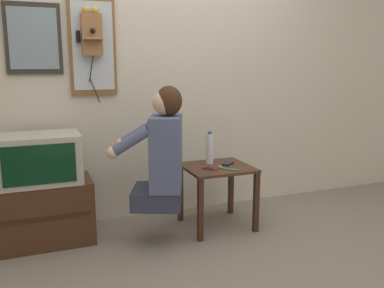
# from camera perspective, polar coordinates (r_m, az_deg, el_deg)

# --- Properties ---
(ground_plane) EXTENTS (14.00, 14.00, 0.00)m
(ground_plane) POSITION_cam_1_polar(r_m,az_deg,el_deg) (2.81, 3.91, -17.36)
(ground_plane) COLOR slate
(wall_back) EXTENTS (6.80, 0.05, 2.55)m
(wall_back) POSITION_cam_1_polar(r_m,az_deg,el_deg) (3.61, -4.20, 10.05)
(wall_back) COLOR beige
(wall_back) RESTS_ON ground_plane
(side_table) EXTENTS (0.54, 0.50, 0.52)m
(side_table) POSITION_cam_1_polar(r_m,az_deg,el_deg) (3.37, 3.56, -4.80)
(side_table) COLOR #422819
(side_table) RESTS_ON ground_plane
(person) EXTENTS (0.61, 0.55, 0.90)m
(person) POSITION_cam_1_polar(r_m,az_deg,el_deg) (3.00, -4.19, -1.17)
(person) COLOR #2D3347
(person) RESTS_ON ground_plane
(tv_stand) EXTENTS (0.71, 0.42, 0.48)m
(tv_stand) POSITION_cam_1_polar(r_m,az_deg,el_deg) (3.32, -19.99, -8.95)
(tv_stand) COLOR #422819
(tv_stand) RESTS_ON ground_plane
(television) EXTENTS (0.59, 0.42, 0.36)m
(television) POSITION_cam_1_polar(r_m,az_deg,el_deg) (3.19, -20.69, -1.92)
(television) COLOR #ADA89E
(television) RESTS_ON tv_stand
(wall_phone_antique) EXTENTS (0.20, 0.18, 0.75)m
(wall_phone_antique) POSITION_cam_1_polar(r_m,az_deg,el_deg) (3.40, -13.95, 14.82)
(wall_phone_antique) COLOR olive
(framed_picture) EXTENTS (0.41, 0.03, 0.53)m
(framed_picture) POSITION_cam_1_polar(r_m,az_deg,el_deg) (3.41, -21.37, 13.61)
(framed_picture) COLOR #2D2823
(wall_mirror) EXTENTS (0.37, 0.03, 0.77)m
(wall_mirror) POSITION_cam_1_polar(r_m,az_deg,el_deg) (3.44, -13.76, 13.17)
(wall_mirror) COLOR brown
(cell_phone_held) EXTENTS (0.12, 0.14, 0.01)m
(cell_phone_held) POSITION_cam_1_polar(r_m,az_deg,el_deg) (3.25, 2.54, -3.43)
(cell_phone_held) COLOR maroon
(cell_phone_held) RESTS_ON side_table
(cell_phone_spare) EXTENTS (0.13, 0.12, 0.01)m
(cell_phone_spare) POSITION_cam_1_polar(r_m,az_deg,el_deg) (3.41, 5.04, -2.76)
(cell_phone_spare) COLOR black
(cell_phone_spare) RESTS_ON side_table
(water_bottle) EXTENTS (0.07, 0.07, 0.27)m
(water_bottle) POSITION_cam_1_polar(r_m,az_deg,el_deg) (3.41, 2.49, -0.63)
(water_bottle) COLOR silver
(water_bottle) RESTS_ON side_table
(toothbrush) EXTENTS (0.12, 0.14, 0.02)m
(toothbrush) POSITION_cam_1_polar(r_m,az_deg,el_deg) (3.25, 5.03, -3.46)
(toothbrush) COLOR #4CBF66
(toothbrush) RESTS_ON side_table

